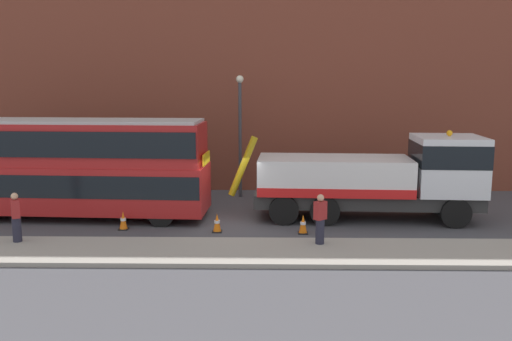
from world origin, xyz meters
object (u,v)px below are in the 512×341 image
at_px(pedestrian_bystander, 320,220).
at_px(street_lamp, 240,125).
at_px(traffic_cone_near_truck, 303,225).
at_px(traffic_cone_near_bus, 123,221).
at_px(double_decker_bus, 72,164).
at_px(traffic_cone_midway, 217,223).
at_px(recovery_tow_truck, 378,177).
at_px(pedestrian_onlooker, 16,218).

bearing_deg(pedestrian_bystander, street_lamp, -18.89).
bearing_deg(traffic_cone_near_truck, traffic_cone_near_bus, 176.46).
relative_size(double_decker_bus, pedestrian_bystander, 6.51).
relative_size(traffic_cone_near_bus, traffic_cone_midway, 1.00).
distance_m(recovery_tow_truck, traffic_cone_near_bus, 10.22).
relative_size(pedestrian_onlooker, traffic_cone_near_truck, 2.38).
xyz_separation_m(recovery_tow_truck, double_decker_bus, (-12.44, 0.02, 0.47)).
xyz_separation_m(traffic_cone_near_bus, traffic_cone_midway, (3.60, -0.27, 0.00)).
bearing_deg(double_decker_bus, recovery_tow_truck, 2.85).
distance_m(traffic_cone_near_bus, street_lamp, 7.90).
height_order(traffic_cone_near_bus, street_lamp, street_lamp).
relative_size(double_decker_bus, pedestrian_onlooker, 6.51).
height_order(recovery_tow_truck, pedestrian_bystander, recovery_tow_truck).
relative_size(pedestrian_onlooker, traffic_cone_midway, 2.38).
distance_m(pedestrian_onlooker, pedestrian_bystander, 10.36).
bearing_deg(pedestrian_bystander, traffic_cone_near_bus, 33.78).
distance_m(traffic_cone_midway, traffic_cone_near_truck, 3.21).
bearing_deg(pedestrian_onlooker, pedestrian_bystander, -28.79).
bearing_deg(double_decker_bus, street_lamp, 34.99).
height_order(double_decker_bus, street_lamp, street_lamp).
bearing_deg(pedestrian_onlooker, recovery_tow_truck, -12.14).
xyz_separation_m(traffic_cone_midway, traffic_cone_near_truck, (3.20, -0.15, 0.00)).
xyz_separation_m(pedestrian_onlooker, pedestrian_bystander, (10.36, -0.05, 0.00)).
distance_m(recovery_tow_truck, pedestrian_bystander, 4.80).
bearing_deg(traffic_cone_near_bus, double_decker_bus, 144.50).
xyz_separation_m(pedestrian_onlooker, traffic_cone_near_bus, (3.11, 2.10, -0.64)).
bearing_deg(traffic_cone_near_truck, pedestrian_onlooker, -170.39).
height_order(pedestrian_bystander, street_lamp, street_lamp).
distance_m(double_decker_bus, traffic_cone_near_truck, 9.71).
bearing_deg(pedestrian_bystander, double_decker_bus, 28.38).
bearing_deg(recovery_tow_truck, pedestrian_onlooker, -160.68).
bearing_deg(pedestrian_onlooker, double_decker_bus, 52.13).
bearing_deg(pedestrian_bystander, traffic_cone_midway, 23.11).
bearing_deg(traffic_cone_near_bus, traffic_cone_near_truck, -3.54).
relative_size(traffic_cone_midway, traffic_cone_near_truck, 1.00).
distance_m(pedestrian_bystander, traffic_cone_near_truck, 1.90).
distance_m(pedestrian_onlooker, traffic_cone_midway, 6.98).
xyz_separation_m(pedestrian_bystander, traffic_cone_near_truck, (-0.45, 1.73, -0.64)).
distance_m(double_decker_bus, pedestrian_bystander, 10.56).
height_order(traffic_cone_midway, street_lamp, street_lamp).
distance_m(recovery_tow_truck, street_lamp, 7.34).
height_order(double_decker_bus, pedestrian_onlooker, double_decker_bus).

